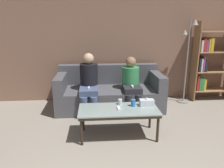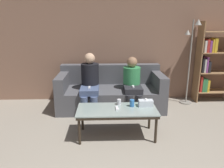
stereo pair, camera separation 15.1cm
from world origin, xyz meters
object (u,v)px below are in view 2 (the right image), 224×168
at_px(couch, 111,92).
at_px(seated_person_left_end, 90,81).
at_px(game_remote, 117,108).
at_px(bookshelf, 212,63).
at_px(seated_person_mid_left, 132,83).
at_px(tissue_box, 146,103).
at_px(cup_near_right, 119,102).
at_px(standing_lamp, 191,53).
at_px(coffee_table, 117,111).
at_px(cup_near_left, 132,103).

height_order(couch, seated_person_left_end, seated_person_left_end).
bearing_deg(game_remote, bookshelf, 35.62).
distance_m(game_remote, seated_person_mid_left, 1.10).
bearing_deg(tissue_box, bookshelf, 40.35).
distance_m(cup_near_right, game_remote, 0.19).
xyz_separation_m(bookshelf, seated_person_mid_left, (-1.81, -0.53, -0.27)).
bearing_deg(game_remote, seated_person_left_end, 114.53).
height_order(cup_near_right, standing_lamp, standing_lamp).
bearing_deg(tissue_box, couch, 113.90).
bearing_deg(game_remote, tissue_box, 12.06).
distance_m(couch, seated_person_left_end, 0.56).
distance_m(seated_person_left_end, seated_person_mid_left, 0.83).
distance_m(couch, coffee_table, 1.25).
xyz_separation_m(couch, cup_near_left, (0.29, -1.15, 0.19)).
distance_m(couch, seated_person_mid_left, 0.54).
relative_size(game_remote, standing_lamp, 0.08).
xyz_separation_m(coffee_table, seated_person_left_end, (-0.47, 1.02, 0.21)).
height_order(cup_near_left, seated_person_mid_left, seated_person_mid_left).
distance_m(coffee_table, cup_near_right, 0.20).
bearing_deg(standing_lamp, cup_near_left, -136.40).
bearing_deg(cup_near_left, tissue_box, 1.96).
bearing_deg(coffee_table, tissue_box, 12.06).
height_order(cup_near_left, game_remote, cup_near_left).
relative_size(cup_near_left, tissue_box, 0.51).
xyz_separation_m(standing_lamp, seated_person_left_end, (-2.10, -0.39, -0.48)).
relative_size(coffee_table, game_remote, 8.05).
xyz_separation_m(cup_near_left, game_remote, (-0.24, -0.09, -0.05)).
bearing_deg(couch, cup_near_left, -75.76).
height_order(couch, seated_person_mid_left, seated_person_mid_left).
bearing_deg(game_remote, cup_near_right, 76.61).
relative_size(bookshelf, standing_lamp, 0.98).
height_order(coffee_table, cup_near_right, cup_near_right).
distance_m(coffee_table, cup_near_left, 0.27).
distance_m(tissue_box, seated_person_left_end, 1.31).
distance_m(tissue_box, game_remote, 0.47).
bearing_deg(cup_near_right, cup_near_left, -24.28).
bearing_deg(game_remote, cup_near_left, 20.56).
bearing_deg(seated_person_left_end, tissue_box, -45.19).
bearing_deg(standing_lamp, game_remote, -139.05).
relative_size(couch, seated_person_mid_left, 1.98).
bearing_deg(bookshelf, coffee_table, -144.38).
bearing_deg(coffee_table, seated_person_mid_left, 70.73).
distance_m(coffee_table, standing_lamp, 2.26).
height_order(cup_near_left, bookshelf, bookshelf).
distance_m(bookshelf, seated_person_mid_left, 1.91).
xyz_separation_m(couch, game_remote, (0.05, -1.24, 0.15)).
height_order(couch, tissue_box, couch).
height_order(bookshelf, seated_person_left_end, bookshelf).
relative_size(coffee_table, cup_near_right, 13.58).
relative_size(coffee_table, cup_near_left, 10.83).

